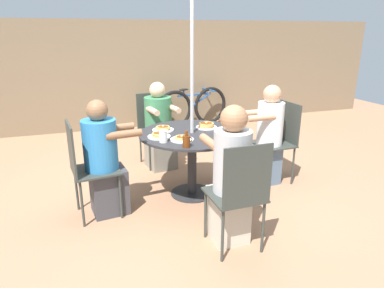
% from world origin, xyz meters
% --- Properties ---
extents(ground_plane, '(12.00, 12.00, 0.00)m').
position_xyz_m(ground_plane, '(0.00, 0.00, 0.00)').
color(ground_plane, '#9E7051').
extents(back_fence, '(10.00, 0.06, 1.93)m').
position_xyz_m(back_fence, '(0.00, 3.05, 0.96)').
color(back_fence, '#7A664C').
rests_on(back_fence, ground).
extents(patio_table, '(1.12, 1.12, 0.71)m').
position_xyz_m(patio_table, '(0.00, 0.00, 0.58)').
color(patio_table, '#28282B').
rests_on(patio_table, ground).
extents(umbrella_pole, '(0.04, 0.04, 2.37)m').
position_xyz_m(umbrella_pole, '(0.00, 0.00, 1.18)').
color(umbrella_pole, '#ADADB2').
rests_on(umbrella_pole, ground).
extents(patio_chair_north, '(0.43, 0.43, 0.95)m').
position_xyz_m(patio_chair_north, '(0.02, -1.11, 0.54)').
color(patio_chair_north, '#333833').
rests_on(patio_chair_north, ground).
extents(diner_north, '(0.32, 0.49, 1.19)m').
position_xyz_m(diner_north, '(0.02, -0.93, 0.56)').
color(diner_north, beige).
rests_on(diner_north, ground).
extents(patio_chair_east, '(0.43, 0.43, 0.95)m').
position_xyz_m(patio_chair_east, '(1.11, 0.04, 0.54)').
color(patio_chair_east, '#333833').
rests_on(patio_chair_east, ground).
extents(diner_east, '(0.52, 0.33, 1.16)m').
position_xyz_m(diner_east, '(0.93, 0.04, 0.55)').
color(diner_east, slate).
rests_on(diner_east, ground).
extents(patio_chair_south, '(0.48, 0.48, 0.95)m').
position_xyz_m(patio_chair_south, '(-0.17, 1.09, 0.54)').
color(patio_chair_south, '#333833').
rests_on(patio_chair_south, ground).
extents(diner_south, '(0.41, 0.53, 1.12)m').
position_xyz_m(diner_south, '(-0.14, 0.92, 0.51)').
color(diner_south, gray).
rests_on(diner_south, ground).
extents(patio_chair_west, '(0.47, 0.47, 0.95)m').
position_xyz_m(patio_chair_west, '(-1.10, -0.14, 0.54)').
color(patio_chair_west, '#333833').
rests_on(patio_chair_west, ground).
extents(diner_west, '(0.54, 0.37, 1.14)m').
position_xyz_m(diner_west, '(-0.92, -0.12, 0.53)').
color(diner_west, '#3D3D42').
rests_on(diner_west, ground).
extents(pancake_plate_a, '(0.23, 0.23, 0.05)m').
position_xyz_m(pancake_plate_a, '(-0.18, -0.22, 0.72)').
color(pancake_plate_a, white).
rests_on(pancake_plate_a, patio_table).
extents(pancake_plate_b, '(0.23, 0.23, 0.06)m').
position_xyz_m(pancake_plate_b, '(-0.37, -0.05, 0.73)').
color(pancake_plate_b, white).
rests_on(pancake_plate_b, patio_table).
extents(pancake_plate_c, '(0.23, 0.23, 0.07)m').
position_xyz_m(pancake_plate_c, '(0.21, 0.13, 0.73)').
color(pancake_plate_c, white).
rests_on(pancake_plate_c, patio_table).
extents(pancake_plate_d, '(0.23, 0.23, 0.04)m').
position_xyz_m(pancake_plate_d, '(0.37, -0.19, 0.72)').
color(pancake_plate_d, white).
rests_on(pancake_plate_d, patio_table).
extents(pancake_plate_e, '(0.23, 0.23, 0.06)m').
position_xyz_m(pancake_plate_e, '(-0.27, 0.17, 0.73)').
color(pancake_plate_e, white).
rests_on(pancake_plate_e, patio_table).
extents(syrup_bottle, '(0.09, 0.07, 0.16)m').
position_xyz_m(syrup_bottle, '(-0.20, -0.44, 0.77)').
color(syrup_bottle, '#602D0F').
rests_on(syrup_bottle, patio_table).
extents(coffee_cup, '(0.08, 0.08, 0.12)m').
position_xyz_m(coffee_cup, '(-0.36, -0.22, 0.77)').
color(coffee_cup, white).
rests_on(coffee_cup, patio_table).
extents(drinking_glass_a, '(0.08, 0.08, 0.11)m').
position_xyz_m(drinking_glass_a, '(0.26, -0.35, 0.76)').
color(drinking_glass_a, silver).
rests_on(drinking_glass_a, patio_table).
extents(bicycle, '(1.48, 0.48, 0.74)m').
position_xyz_m(bicycle, '(0.93, 2.73, 0.37)').
color(bicycle, black).
rests_on(bicycle, ground).
extents(potted_shrub, '(0.50, 0.50, 0.68)m').
position_xyz_m(potted_shrub, '(0.27, 2.68, 0.36)').
color(potted_shrub, brown).
rests_on(potted_shrub, ground).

